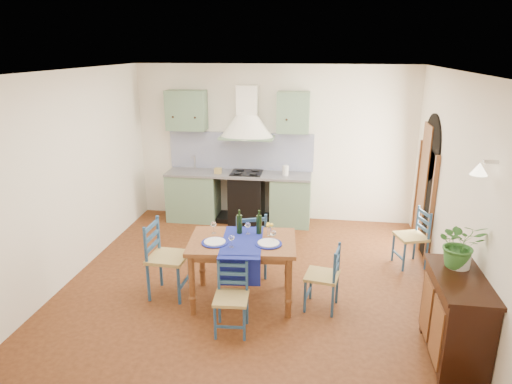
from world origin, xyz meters
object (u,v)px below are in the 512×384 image
Objects in this scene: sideboard at (455,316)px; potted_plant at (460,244)px; dining_table at (243,248)px; chair_near at (231,298)px.

potted_plant is (0.02, 0.24, 0.68)m from sideboard.
sideboard is (2.31, -0.82, -0.22)m from dining_table.
chair_near is (-0.02, -0.65, -0.31)m from dining_table.
chair_near is 1.61× the size of potted_plant.
potted_plant reaches higher than chair_near.
dining_table is 0.72m from chair_near.
dining_table is 1.30× the size of sideboard.
potted_plant reaches higher than dining_table.
sideboard reaches higher than chair_near.
chair_near is at bearing -91.32° from dining_table.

